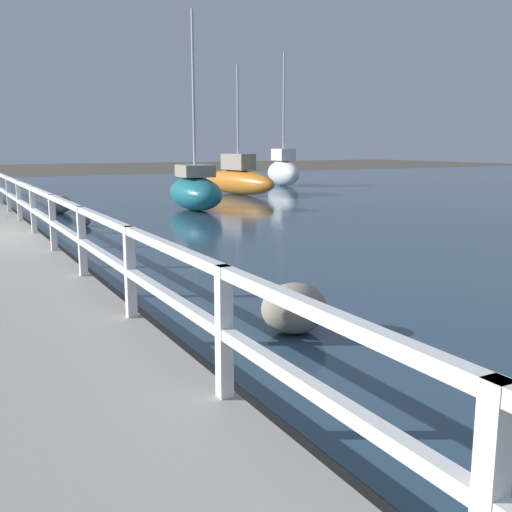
# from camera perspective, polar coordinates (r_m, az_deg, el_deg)

# --- Properties ---
(railing) EXTENTS (0.10, 32.50, 0.96)m
(railing) POSITION_cam_1_polar(r_m,az_deg,el_deg) (13.10, -20.51, 4.87)
(railing) COLOR white
(railing) RESTS_ON dock_walkway
(boulder_far_strip) EXTENTS (0.76, 0.68, 0.57)m
(boulder_far_strip) POSITION_cam_1_polar(r_m,az_deg,el_deg) (6.75, 3.65, -4.99)
(boulder_far_strip) COLOR gray
(boulder_far_strip) RESTS_ON ground
(boulder_water_edge) EXTENTS (0.37, 0.33, 0.28)m
(boulder_water_edge) POSITION_cam_1_polar(r_m,az_deg,el_deg) (16.26, -16.12, 3.20)
(boulder_water_edge) COLOR #666056
(boulder_water_edge) RESTS_ON ground
(boulder_near_dock) EXTENTS (0.75, 0.68, 0.56)m
(boulder_near_dock) POSITION_cam_1_polar(r_m,az_deg,el_deg) (19.68, -18.24, 4.70)
(boulder_near_dock) COLOR gray
(boulder_near_dock) RESTS_ON ground
(sailboat_teal) EXTENTS (1.62, 3.34, 6.23)m
(sailboat_teal) POSITION_cam_1_polar(r_m,az_deg,el_deg) (19.66, -5.80, 6.20)
(sailboat_teal) COLOR #1E707A
(sailboat_teal) RESTS_ON water_surface
(sailboat_white) EXTENTS (1.48, 3.25, 6.76)m
(sailboat_white) POSITION_cam_1_polar(r_m,az_deg,el_deg) (31.85, 2.61, 8.16)
(sailboat_white) COLOR white
(sailboat_white) RESTS_ON water_surface
(sailboat_orange) EXTENTS (1.67, 5.17, 5.40)m
(sailboat_orange) POSITION_cam_1_polar(r_m,az_deg,el_deg) (26.02, -1.71, 7.33)
(sailboat_orange) COLOR orange
(sailboat_orange) RESTS_ON water_surface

